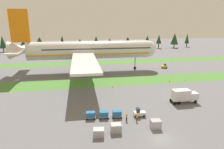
# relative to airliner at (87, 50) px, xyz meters

# --- Properties ---
(ground_plane) EXTENTS (400.00, 400.00, 0.00)m
(ground_plane) POSITION_rel_airliner_xyz_m (10.15, -53.59, -9.02)
(ground_plane) COLOR slate
(grass_strip_near) EXTENTS (320.00, 11.00, 0.01)m
(grass_strip_near) POSITION_rel_airliner_xyz_m (10.15, -17.03, -9.01)
(grass_strip_near) COLOR #4C8438
(grass_strip_near) RESTS_ON ground
(grass_strip_far) EXTENTS (320.00, 11.00, 0.01)m
(grass_strip_far) POSITION_rel_airliner_xyz_m (10.15, 16.98, -9.01)
(grass_strip_far) COLOR #4C8438
(grass_strip_far) RESTS_ON ground
(airliner) EXTENTS (60.24, 74.39, 25.12)m
(airliner) POSITION_rel_airliner_xyz_m (0.00, 0.00, 0.00)
(airliner) COLOR silver
(airliner) RESTS_ON ground
(baggage_tug) EXTENTS (2.69, 1.50, 1.97)m
(baggage_tug) POSITION_rel_airliner_xyz_m (8.85, -44.19, -8.20)
(baggage_tug) COLOR silver
(baggage_tug) RESTS_ON ground
(cargo_dolly_lead) EXTENTS (2.31, 1.67, 1.55)m
(cargo_dolly_lead) POSITION_rel_airliner_xyz_m (3.84, -43.80, -8.10)
(cargo_dolly_lead) COLOR #A3A3A8
(cargo_dolly_lead) RESTS_ON ground
(cargo_dolly_second) EXTENTS (2.31, 1.67, 1.55)m
(cargo_dolly_second) POSITION_rel_airliner_xyz_m (0.95, -43.58, -8.10)
(cargo_dolly_second) COLOR #A3A3A8
(cargo_dolly_second) RESTS_ON ground
(cargo_dolly_third) EXTENTS (2.31, 1.67, 1.55)m
(cargo_dolly_third) POSITION_rel_airliner_xyz_m (-1.94, -43.35, -8.10)
(cargo_dolly_third) COLOR #A3A3A8
(cargo_dolly_third) RESTS_ON ground
(catering_truck) EXTENTS (6.98, 2.39, 3.58)m
(catering_truck) POSITION_rel_airliner_xyz_m (22.67, -38.78, -7.06)
(catering_truck) COLOR silver
(catering_truck) RESTS_ON ground
(pushback_tractor) EXTENTS (2.62, 1.34, 1.97)m
(pushback_tractor) POSITION_rel_airliner_xyz_m (34.69, -0.52, -8.20)
(pushback_tractor) COLOR yellow
(pushback_tractor) RESTS_ON ground
(ground_crew_marshaller) EXTENTS (0.36, 0.55, 1.74)m
(ground_crew_marshaller) POSITION_rel_airliner_xyz_m (5.55, -45.72, -8.07)
(ground_crew_marshaller) COLOR black
(ground_crew_marshaller) RESTS_ON ground
(ground_crew_loader) EXTENTS (0.36, 0.54, 1.74)m
(ground_crew_loader) POSITION_rel_airliner_xyz_m (7.63, -46.27, -8.07)
(ground_crew_loader) COLOR black
(ground_crew_loader) RESTS_ON ground
(uld_container_0) EXTENTS (2.09, 1.72, 1.67)m
(uld_container_0) POSITION_rel_airliner_xyz_m (2.43, -49.75, -8.18)
(uld_container_0) COLOR #A3A3A8
(uld_container_0) RESTS_ON ground
(uld_container_1) EXTENTS (2.19, 1.85, 1.50)m
(uld_container_1) POSITION_rel_airliner_xyz_m (-1.00, -50.61, -8.27)
(uld_container_1) COLOR #A3A3A8
(uld_container_1) RESTS_ON ground
(uld_container_2) EXTENTS (2.13, 1.77, 1.73)m
(uld_container_2) POSITION_rel_airliner_xyz_m (10.48, -49.70, -8.15)
(uld_container_2) COLOR #A3A3A8
(uld_container_2) RESTS_ON ground
(taxiway_marker_0) EXTENTS (0.44, 0.44, 0.50)m
(taxiway_marker_0) POSITION_rel_airliner_xyz_m (6.44, -23.68, -8.77)
(taxiway_marker_0) COLOR orange
(taxiway_marker_0) RESTS_ON ground
(taxiway_marker_1) EXTENTS (0.44, 0.44, 0.58)m
(taxiway_marker_1) POSITION_rel_airliner_xyz_m (27.45, -20.82, -8.72)
(taxiway_marker_1) COLOR orange
(taxiway_marker_1) RESTS_ON ground
(taxiway_marker_2) EXTENTS (0.44, 0.44, 0.47)m
(taxiway_marker_2) POSITION_rel_airliner_xyz_m (33.74, -20.54, -8.78)
(taxiway_marker_2) COLOR orange
(taxiway_marker_2) RESTS_ON ground
(distant_tree_line) EXTENTS (155.95, 10.10, 11.48)m
(distant_tree_line) POSITION_rel_airliner_xyz_m (15.32, 66.41, -2.61)
(distant_tree_line) COLOR #4C3823
(distant_tree_line) RESTS_ON ground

